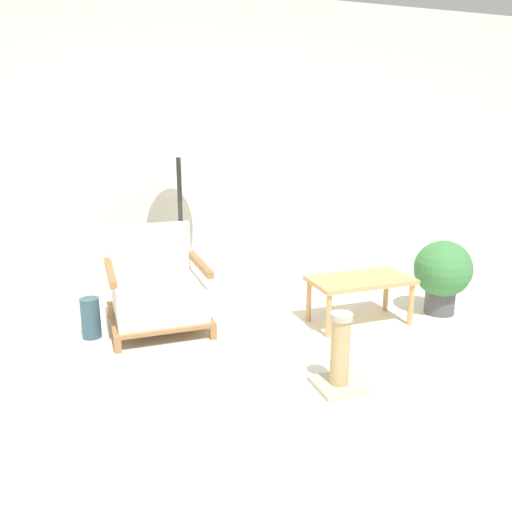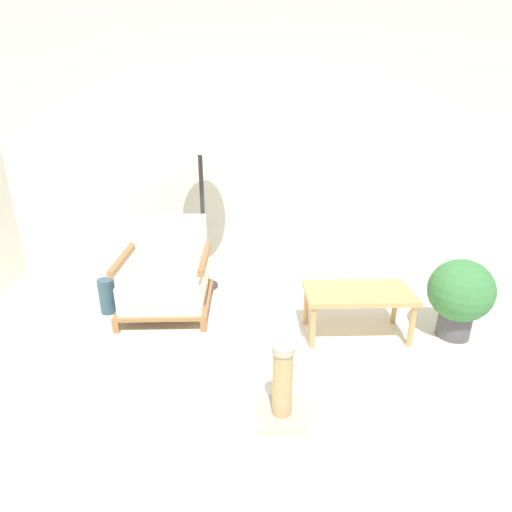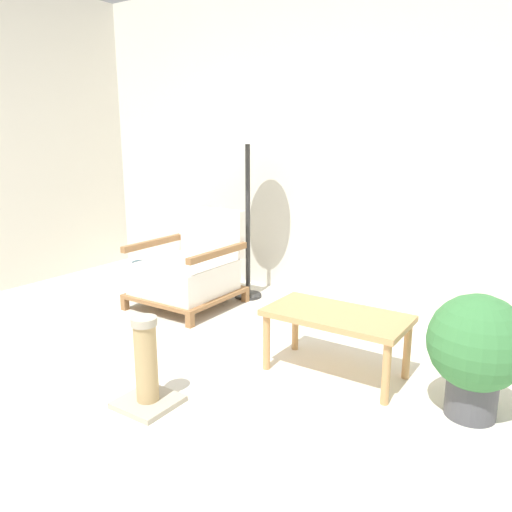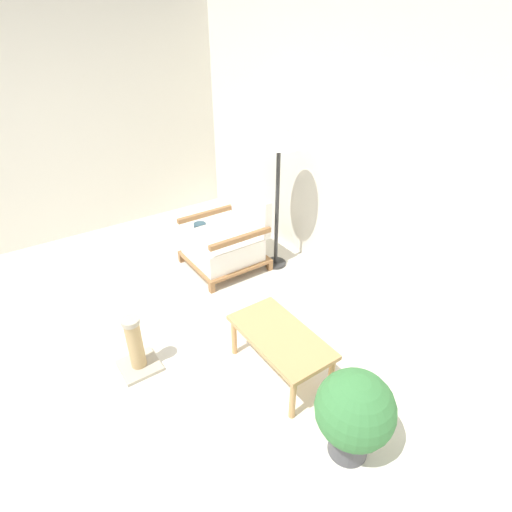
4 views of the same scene
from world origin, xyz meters
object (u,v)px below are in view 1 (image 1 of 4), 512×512
(floor_lamp, at_px, (178,151))
(potted_plant, at_px, (443,272))
(armchair, at_px, (157,292))
(coffee_table, at_px, (360,284))
(scratching_post, at_px, (340,359))
(vase, at_px, (91,318))

(floor_lamp, distance_m, potted_plant, 2.44)
(armchair, relative_size, potted_plant, 1.23)
(armchair, relative_size, coffee_table, 0.95)
(potted_plant, bearing_deg, armchair, 167.49)
(coffee_table, xyz_separation_m, scratching_post, (-0.66, -0.87, -0.14))
(vase, xyz_separation_m, scratching_post, (1.40, -1.29, 0.04))
(vase, height_order, potted_plant, potted_plant)
(coffee_table, height_order, vase, coffee_table)
(vase, xyz_separation_m, potted_plant, (2.82, -0.46, 0.21))
(armchair, bearing_deg, vase, -174.34)
(floor_lamp, xyz_separation_m, coffee_table, (1.25, -0.91, -1.03))
(potted_plant, bearing_deg, scratching_post, -149.72)
(potted_plant, relative_size, scratching_post, 1.31)
(floor_lamp, height_order, potted_plant, floor_lamp)
(armchair, height_order, coffee_table, armchair)
(coffee_table, bearing_deg, floor_lamp, 143.99)
(coffee_table, xyz_separation_m, potted_plant, (0.76, -0.04, 0.04))
(armchair, height_order, scratching_post, armchair)
(coffee_table, bearing_deg, armchair, 163.08)
(coffee_table, xyz_separation_m, vase, (-2.06, 0.42, -0.17))
(floor_lamp, relative_size, coffee_table, 1.89)
(vase, relative_size, potted_plant, 0.49)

